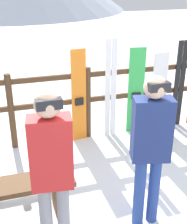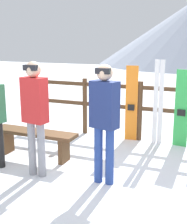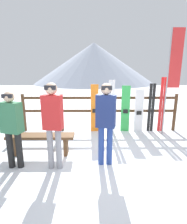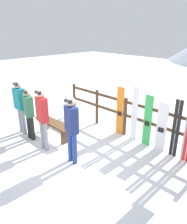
% 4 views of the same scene
% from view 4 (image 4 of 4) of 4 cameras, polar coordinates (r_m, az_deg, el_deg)
% --- Properties ---
extents(ground_plane, '(40.00, 40.00, 0.00)m').
position_cam_4_polar(ground_plane, '(5.85, -4.86, -12.23)').
color(ground_plane, white).
extents(fence, '(5.07, 0.10, 1.23)m').
position_cam_4_polar(fence, '(6.84, 8.31, -0.40)').
color(fence, '#4C331E').
rests_on(fence, ground).
extents(bench, '(1.57, 0.36, 0.49)m').
position_cam_4_polar(bench, '(6.90, -10.35, -3.53)').
color(bench, brown).
rests_on(bench, ground).
extents(person_red, '(0.40, 0.25, 1.75)m').
position_cam_4_polar(person_red, '(5.98, -13.24, -0.62)').
color(person_red, gray).
rests_on(person_red, ground).
extents(person_plaid_green, '(0.45, 0.33, 1.58)m').
position_cam_4_polar(person_plaid_green, '(6.72, -16.54, 0.32)').
color(person_plaid_green, black).
rests_on(person_plaid_green, ground).
extents(person_navy, '(0.43, 0.30, 1.73)m').
position_cam_4_polar(person_navy, '(5.27, -5.77, -3.42)').
color(person_navy, navy).
rests_on(person_navy, ground).
extents(person_teal, '(0.42, 0.23, 1.72)m').
position_cam_4_polar(person_teal, '(7.17, -18.65, 2.11)').
color(person_teal, gray).
rests_on(person_teal, ground).
extents(snowboard_orange, '(0.25, 0.08, 1.55)m').
position_cam_4_polar(snowboard_orange, '(6.88, 6.94, 0.20)').
color(snowboard_orange, orange).
rests_on(snowboard_orange, ground).
extents(ski_pair_white, '(0.19, 0.02, 1.68)m').
position_cam_4_polar(ski_pair_white, '(6.55, 10.67, -0.45)').
color(ski_pair_white, white).
rests_on(ski_pair_white, ground).
extents(snowboard_green, '(0.28, 0.09, 1.51)m').
position_cam_4_polar(snowboard_green, '(6.36, 13.93, -2.29)').
color(snowboard_green, green).
rests_on(snowboard_green, ground).
extents(snowboard_white, '(0.29, 0.08, 1.39)m').
position_cam_4_polar(snowboard_white, '(6.18, 17.34, -3.90)').
color(snowboard_white, white).
rests_on(snowboard_white, ground).
extents(ski_pair_black, '(0.19, 0.02, 1.57)m').
position_cam_4_polar(ski_pair_black, '(6.00, 20.72, -4.16)').
color(ski_pair_black, black).
rests_on(ski_pair_black, ground).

